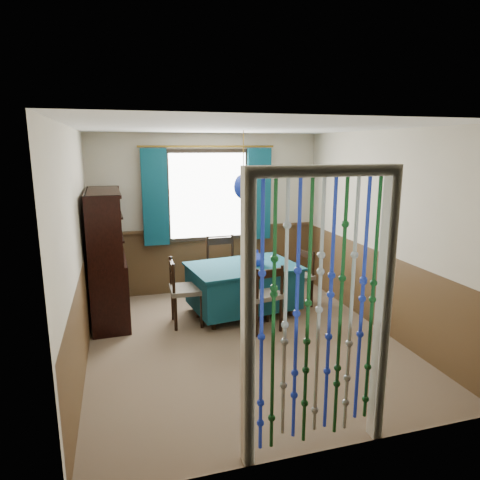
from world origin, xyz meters
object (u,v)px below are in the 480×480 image
object	(u,v)px
sideboard	(108,275)
pendant_lamp	(243,187)
chair_right	(298,276)
vase_sideboard	(111,243)
vase_table	(257,258)
chair_left	(184,290)
chair_near	(264,295)
chair_far	(223,266)
dining_table	(243,285)
bowl_shelf	(109,234)

from	to	relation	value
sideboard	pendant_lamp	world-z (taller)	pendant_lamp
chair_right	vase_sideboard	bearing A→B (deg)	59.87
vase_table	chair_left	bearing A→B (deg)	-174.39
chair_near	chair_far	size ratio (longest dim) A/B	0.91
vase_sideboard	chair_right	bearing A→B (deg)	-13.16
chair_left	sideboard	distance (m)	1.08
sideboard	chair_near	bearing A→B (deg)	-28.62
vase_sideboard	dining_table	bearing A→B (deg)	-21.19
sideboard	vase_sideboard	distance (m)	0.49
chair_near	sideboard	world-z (taller)	sideboard
chair_far	sideboard	world-z (taller)	sideboard
pendant_lamp	vase_table	world-z (taller)	pendant_lamp
chair_near	chair_left	xyz separation A→B (m)	(-0.93, 0.46, 0.01)
chair_far	chair_right	bearing A→B (deg)	146.20
pendant_lamp	chair_near	bearing A→B (deg)	-81.79
vase_sideboard	chair_near	bearing A→B (deg)	-35.17
chair_left	pendant_lamp	size ratio (longest dim) A/B	1.00
chair_far	pendant_lamp	size ratio (longest dim) A/B	1.08
vase_table	bowl_shelf	xyz separation A→B (m)	(-1.92, 0.15, 0.43)
pendant_lamp	vase_sideboard	size ratio (longest dim) A/B	4.64
chair_left	vase_sideboard	xyz separation A→B (m)	(-0.89, 0.83, 0.50)
chair_right	vase_table	distance (m)	0.77
dining_table	vase_sideboard	xyz separation A→B (m)	(-1.74, 0.67, 0.56)
chair_left	vase_table	bearing A→B (deg)	97.31
dining_table	vase_sideboard	distance (m)	1.95
dining_table	chair_left	distance (m)	0.86
chair_right	vase_table	bearing A→B (deg)	83.02
bowl_shelf	vase_sideboard	size ratio (longest dim) A/B	1.24
pendant_lamp	bowl_shelf	xyz separation A→B (m)	(-1.74, 0.10, -0.56)
chair_near	vase_sideboard	bearing A→B (deg)	133.89
dining_table	pendant_lamp	world-z (taller)	pendant_lamp
chair_near	bowl_shelf	size ratio (longest dim) A/B	3.68
chair_near	chair_far	world-z (taller)	chair_far
sideboard	vase_table	bearing A→B (deg)	-12.97
chair_right	vase_sideboard	distance (m)	2.72
chair_far	vase_table	world-z (taller)	chair_far
pendant_lamp	vase_table	size ratio (longest dim) A/B	4.52
chair_left	pendant_lamp	bearing A→B (deg)	101.89
chair_near	chair_left	world-z (taller)	chair_left
chair_far	vase_table	distance (m)	0.83
chair_left	bowl_shelf	xyz separation A→B (m)	(-0.89, 0.25, 0.75)
chair_near	sideboard	size ratio (longest dim) A/B	0.50
sideboard	bowl_shelf	world-z (taller)	sideboard
chair_far	bowl_shelf	distance (m)	1.86
vase_table	vase_sideboard	xyz separation A→B (m)	(-1.92, 0.73, 0.17)
dining_table	vase_table	world-z (taller)	vase_table
chair_right	sideboard	xyz separation A→B (m)	(-2.66, 0.28, 0.16)
chair_left	vase_sideboard	world-z (taller)	vase_sideboard
chair_left	vase_table	distance (m)	1.09
pendant_lamp	vase_sideboard	bearing A→B (deg)	158.81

